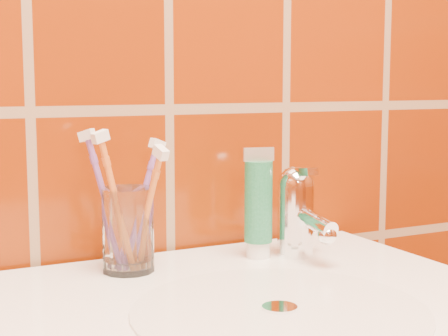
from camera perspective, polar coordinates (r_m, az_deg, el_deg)
glass_tumbler at (r=0.84m, az=-8.00°, el=-5.11°), size 0.08×0.08×0.10m
toothpaste_tube at (r=0.89m, az=2.87°, el=-3.21°), size 0.04×0.04×0.14m
faucet at (r=0.90m, az=6.13°, el=-3.38°), size 0.05×0.11×0.12m
toothbrush_0 at (r=0.81m, az=-6.41°, el=-3.58°), size 0.07×0.14×0.18m
toothbrush_1 at (r=0.84m, az=-9.79°, el=-2.78°), size 0.12×0.12×0.19m
toothbrush_2 at (r=0.81m, az=-8.89°, el=-2.99°), size 0.10×0.09×0.18m
toothbrush_3 at (r=0.86m, az=-6.92°, el=-3.00°), size 0.12×0.10×0.17m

